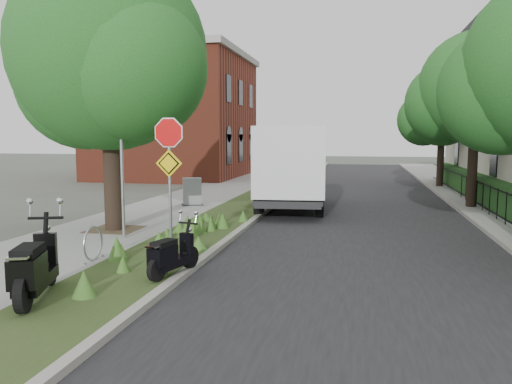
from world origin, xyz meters
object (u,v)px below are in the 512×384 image
scooter_near (33,274)px  utility_cabinet (192,192)px  sign_assembly (169,156)px  scooter_far (169,258)px  box_truck (291,164)px

scooter_near → utility_cabinet: 11.46m
utility_cabinet → sign_assembly: bearing=-74.3°
scooter_far → utility_cabinet: size_ratio=1.41×
scooter_far → sign_assembly: bearing=110.8°
sign_assembly → box_truck: sign_assembly is taller
scooter_far → box_truck: box_truck is taller
utility_cabinet → scooter_far: bearing=-73.2°
sign_assembly → box_truck: 8.01m
box_truck → utility_cabinet: 3.99m
utility_cabinet → scooter_near: bearing=-83.5°
sign_assembly → utility_cabinet: size_ratio=3.04×
sign_assembly → utility_cabinet: 8.01m
box_truck → scooter_near: bearing=-102.2°
sign_assembly → scooter_far: 2.82m
sign_assembly → scooter_far: sign_assembly is taller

